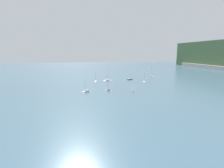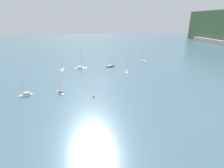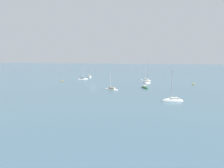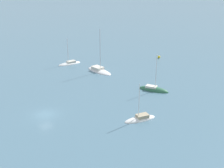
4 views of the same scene
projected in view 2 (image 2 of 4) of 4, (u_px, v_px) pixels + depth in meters
name	position (u px, v px, depth m)	size (l,w,h in m)	color
ground_plane	(106.00, 80.00, 86.06)	(600.00, 600.00, 0.00)	slate
sailboat_0	(143.00, 62.00, 122.83)	(6.86, 4.27, 10.11)	white
sailboat_1	(127.00, 72.00, 99.11)	(6.59, 3.66, 7.66)	white
sailboat_2	(111.00, 67.00, 109.54)	(4.76, 7.14, 9.27)	#2D6647
sailboat_3	(81.00, 68.00, 106.12)	(3.42, 8.63, 11.99)	silver
sailboat_4	(63.00, 70.00, 102.54)	(6.95, 2.99, 8.09)	white
sailboat_5	(26.00, 95.00, 68.04)	(4.45, 6.57, 8.03)	white
sailboat_6	(60.00, 93.00, 70.50)	(6.29, 4.83, 6.85)	white
mooring_buoy_0	(94.00, 96.00, 66.48)	(0.72, 0.72, 0.72)	yellow
mooring_buoy_1	(85.00, 60.00, 126.05)	(0.77, 0.77, 0.77)	yellow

